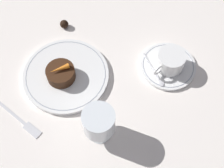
{
  "coord_description": "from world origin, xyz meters",
  "views": [
    {
      "loc": [
        0.21,
        0.37,
        0.77
      ],
      "look_at": [
        -0.04,
        0.06,
        0.04
      ],
      "focal_mm": 50.0,
      "sensor_mm": 36.0,
      "label": 1
    }
  ],
  "objects_px": {
    "dinner_plate": "(66,75)",
    "coffee_cup": "(171,61)",
    "wine_glass": "(99,123)",
    "dessert_cake": "(61,74)",
    "fork": "(21,120)"
  },
  "relations": [
    {
      "from": "coffee_cup",
      "to": "fork",
      "type": "height_order",
      "value": "coffee_cup"
    },
    {
      "from": "dinner_plate",
      "to": "dessert_cake",
      "type": "bearing_deg",
      "value": -0.38
    },
    {
      "from": "dinner_plate",
      "to": "wine_glass",
      "type": "height_order",
      "value": "wine_glass"
    },
    {
      "from": "dinner_plate",
      "to": "fork",
      "type": "bearing_deg",
      "value": 10.87
    },
    {
      "from": "coffee_cup",
      "to": "dessert_cake",
      "type": "distance_m",
      "value": 0.31
    },
    {
      "from": "fork",
      "to": "dessert_cake",
      "type": "height_order",
      "value": "dessert_cake"
    },
    {
      "from": "dinner_plate",
      "to": "dessert_cake",
      "type": "height_order",
      "value": "dessert_cake"
    },
    {
      "from": "coffee_cup",
      "to": "fork",
      "type": "xyz_separation_m",
      "value": [
        0.41,
        -0.13,
        -0.04
      ]
    },
    {
      "from": "dinner_plate",
      "to": "fork",
      "type": "relative_size",
      "value": 1.38
    },
    {
      "from": "dinner_plate",
      "to": "dessert_cake",
      "type": "distance_m",
      "value": 0.03
    },
    {
      "from": "coffee_cup",
      "to": "dessert_cake",
      "type": "xyz_separation_m",
      "value": [
        0.26,
        -0.17,
        -0.01
      ]
    },
    {
      "from": "fork",
      "to": "dessert_cake",
      "type": "bearing_deg",
      "value": -168.18
    },
    {
      "from": "dinner_plate",
      "to": "coffee_cup",
      "type": "height_order",
      "value": "coffee_cup"
    },
    {
      "from": "wine_glass",
      "to": "dessert_cake",
      "type": "bearing_deg",
      "value": -95.63
    },
    {
      "from": "coffee_cup",
      "to": "wine_glass",
      "type": "xyz_separation_m",
      "value": [
        0.28,
        0.03,
        0.04
      ]
    }
  ]
}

